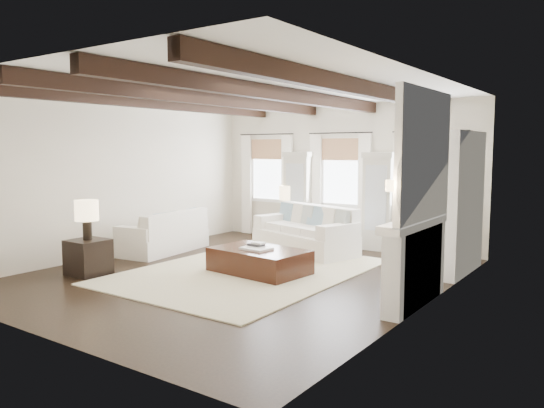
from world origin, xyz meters
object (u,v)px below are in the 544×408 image
Objects in this scene: sofa_left at (166,235)px; ottoman at (259,261)px; sofa_back at (307,233)px; side_table_back at (287,227)px; side_table_front at (88,257)px.

sofa_left is 1.29× the size of ottoman.
sofa_back reaches higher than side_table_back.
side_table_front reaches higher than ottoman.
side_table_front is 5.02m from side_table_back.
sofa_left reaches higher than ottoman.
sofa_back is at bearing 33.93° from sofa_left.
sofa_left is 2.83m from ottoman.
sofa_back is 3.89× the size of side_table_back.
sofa_back is 4.43m from side_table_front.
side_table_front is at bearing -137.66° from ottoman.
sofa_back is at bearing -40.99° from side_table_back.
sofa_left is 2.25m from side_table_front.
side_table_back is (-1.19, 1.04, -0.08)m from sofa_back.
side_table_back is at bearing 139.01° from sofa_back.
sofa_back is at bearing 103.79° from ottoman.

